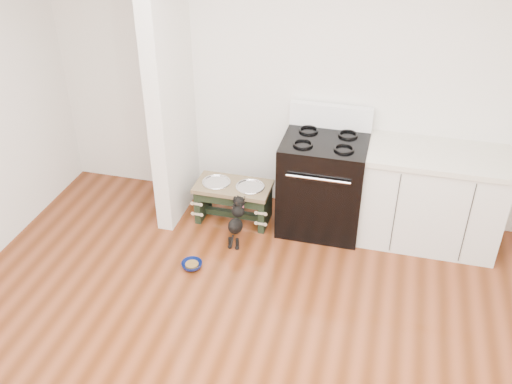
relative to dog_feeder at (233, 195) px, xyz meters
name	(u,v)px	position (x,y,z in m)	size (l,w,h in m)	color
room_shell	(225,199)	(0.58, -2.03, 1.34)	(5.00, 5.00, 5.00)	silver
partition_wall	(170,82)	(-0.59, 0.07, 1.07)	(0.15, 0.80, 2.70)	silver
oven_range	(323,182)	(0.83, 0.13, 0.20)	(0.76, 0.69, 1.14)	black
cabinet_run	(431,198)	(1.81, 0.15, 0.17)	(1.24, 0.64, 0.91)	silver
dog_feeder	(233,195)	(0.00, 0.00, 0.00)	(0.72, 0.39, 0.41)	black
puppy	(236,220)	(0.13, -0.33, -0.04)	(0.13, 0.37, 0.44)	black
floor_bowl	(192,265)	(-0.15, -0.80, -0.25)	(0.23, 0.23, 0.06)	#0B1751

